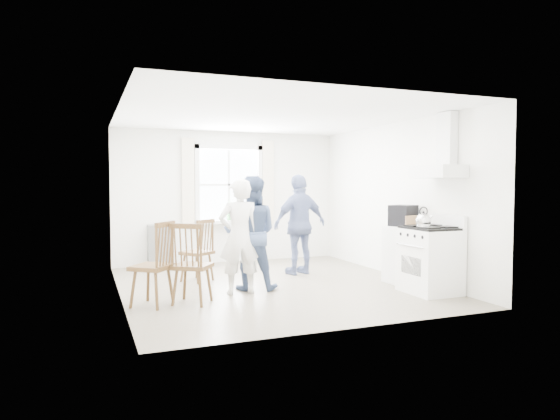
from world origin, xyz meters
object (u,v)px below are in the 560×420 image
Objects in this scene: gas_stove at (430,259)px; low_cabinet at (405,255)px; windsor_chair_b at (189,255)px; person_right at (300,224)px; windsor_chair_a at (202,243)px; windsor_chair_c at (160,254)px; person_mid at (251,233)px; stereo_stack at (403,216)px; person_left at (239,236)px.

gas_stove is 1.24× the size of low_cabinet.
gas_stove reaches higher than windsor_chair_b.
gas_stove is 0.65× the size of person_right.
windsor_chair_a is 0.94× the size of windsor_chair_b.
person_mid is (1.40, 0.55, 0.17)m from windsor_chair_c.
windsor_chair_c is at bearing 170.54° from gas_stove.
stereo_stack is at bearing -22.58° from windsor_chair_a.
stereo_stack is (0.01, 0.07, 0.62)m from low_cabinet.
windsor_chair_b is at bearing -176.03° from stereo_stack.
gas_stove is at bearing 164.40° from person_left.
person_right is at bearing 34.43° from windsor_chair_b.
windsor_chair_c is at bearing -121.81° from windsor_chair_a.
windsor_chair_b is 1.24m from person_mid.
windsor_chair_a is 1.01m from person_mid.
person_left is at bearing 16.40° from windsor_chair_c.
person_left reaches higher than windsor_chair_b.
gas_stove reaches higher than windsor_chair_a.
windsor_chair_b is (-3.44, -0.24, -0.41)m from stereo_stack.
person_left is at bearing 174.32° from low_cabinet.
windsor_chair_b is (-0.50, -1.46, 0.04)m from windsor_chair_a.
person_right is (2.58, 1.44, 0.20)m from windsor_chair_c.
stereo_stack reaches higher than low_cabinet.
low_cabinet is at bearing 179.33° from person_left.
person_mid reaches higher than person_left.
windsor_chair_c is (-3.79, -0.15, -0.40)m from stereo_stack.
windsor_chair_c reaches higher than windsor_chair_b.
gas_stove is 2.38m from person_right.
windsor_chair_b is at bearing 24.84° from person_right.
low_cabinet is 2.66m from person_left.
gas_stove is 3.49m from windsor_chair_a.
windsor_chair_b is (-3.37, 0.53, 0.17)m from gas_stove.
person_mid is at bearing 168.92° from low_cabinet.
low_cabinet is 0.89× the size of windsor_chair_a.
low_cabinet is (0.07, 0.70, -0.03)m from gas_stove.
stereo_stack is 1.78m from person_right.
windsor_chair_b is 2.72m from person_right.
windsor_chair_a is 1.10m from person_left.
windsor_chair_b is at bearing -14.03° from windsor_chair_c.
gas_stove is at bearing -8.97° from windsor_chair_b.
person_left is (-2.56, 0.96, 0.33)m from gas_stove.
stereo_stack is at bearing -166.00° from person_mid.
person_left is (0.81, 0.43, 0.16)m from windsor_chair_b.
gas_stove reaches higher than windsor_chair_c.
stereo_stack reaches higher than windsor_chair_c.
windsor_chair_a is at bearing 71.03° from windsor_chair_b.
person_right reaches higher than person_mid.
low_cabinet is 0.62m from stereo_stack.
person_mid reaches higher than gas_stove.
person_mid is (-2.32, 1.17, 0.36)m from gas_stove.
gas_stove is 0.67× the size of person_mid.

